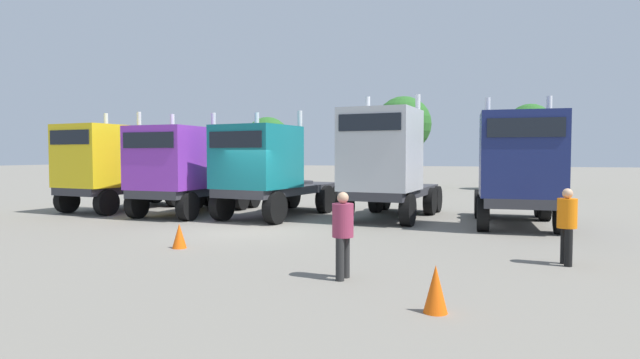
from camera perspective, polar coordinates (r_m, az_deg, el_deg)
ground at (r=16.33m, az=-8.51°, el=-5.55°), size 200.00×200.00×0.00m
semi_truck_yellow at (r=23.20m, az=-22.09°, el=1.29°), size 3.24×6.44×4.14m
semi_truck_purple at (r=20.61m, az=-14.94°, el=1.08°), size 2.68×6.27×3.98m
semi_truck_teal at (r=19.18m, az=-5.79°, el=1.10°), size 3.36×6.51×3.97m
semi_truck_silver at (r=18.56m, az=7.13°, el=1.82°), size 3.03×6.10×4.51m
semi_truck_navy at (r=17.66m, az=20.94°, el=1.06°), size 2.85×5.79×4.24m
visitor_in_hivis at (r=12.18m, az=25.41°, el=-4.12°), size 0.46×0.46×1.63m
visitor_with_camera at (r=9.77m, az=2.52°, el=-5.44°), size 0.44×0.45×1.64m
traffic_cone_near at (r=8.00m, az=12.53°, el=-11.61°), size 0.36×0.36×0.71m
traffic_cone_mid at (r=13.54m, az=-15.14°, el=-5.97°), size 0.36×0.36×0.62m
oak_far_left at (r=39.93m, az=-5.76°, el=4.34°), size 3.44×3.44×5.24m
oak_far_centre at (r=39.28m, az=9.11°, el=5.97°), size 4.13×4.13×6.70m
oak_far_right at (r=37.50m, az=21.98°, el=5.30°), size 3.08×3.08×5.76m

